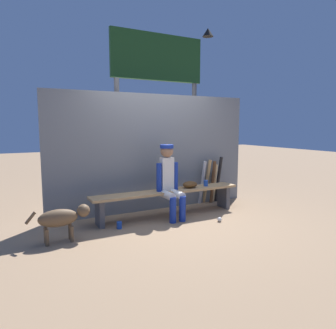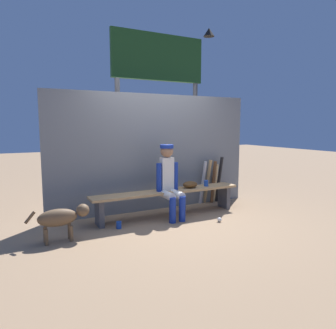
{
  "view_description": "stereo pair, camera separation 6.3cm",
  "coord_description": "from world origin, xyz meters",
  "px_view_note": "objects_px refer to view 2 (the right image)",
  "views": [
    {
      "loc": [
        -2.5,
        -4.69,
        1.58
      ],
      "look_at": [
        0.0,
        0.0,
        0.91
      ],
      "focal_mm": 33.33,
      "sensor_mm": 36.0,
      "label": 1
    },
    {
      "loc": [
        -2.44,
        -4.72,
        1.58
      ],
      "look_at": [
        0.0,
        0.0,
        0.91
      ],
      "focal_mm": 33.33,
      "sensor_mm": 36.0,
      "label": 2
    }
  ],
  "objects_px": {
    "bat_wood_dark": "(213,182)",
    "scoreboard": "(161,76)",
    "baseball_glove": "(190,185)",
    "dugout_bench": "(168,196)",
    "cup_on_bench": "(206,183)",
    "player_seated": "(170,179)",
    "bat_wood_tan": "(207,182)",
    "bat_aluminum_black": "(219,179)",
    "baseball": "(219,220)",
    "cup_on_ground": "(119,225)",
    "dog": "(62,217)",
    "bat_wood_natural": "(215,183)",
    "bat_aluminum_silver": "(203,183)"
  },
  "relations": [
    {
      "from": "bat_wood_tan",
      "to": "bat_aluminum_black",
      "type": "xyz_separation_m",
      "value": [
        0.28,
        -0.01,
        0.02
      ]
    },
    {
      "from": "scoreboard",
      "to": "bat_wood_dark",
      "type": "bearing_deg",
      "value": -47.84
    },
    {
      "from": "baseball_glove",
      "to": "dog",
      "type": "height_order",
      "value": "baseball_glove"
    },
    {
      "from": "dugout_bench",
      "to": "baseball",
      "type": "bearing_deg",
      "value": -49.21
    },
    {
      "from": "bat_wood_tan",
      "to": "scoreboard",
      "type": "xyz_separation_m",
      "value": [
        -0.64,
        0.8,
        2.13
      ]
    },
    {
      "from": "bat_wood_dark",
      "to": "cup_on_bench",
      "type": "relative_size",
      "value": 7.87
    },
    {
      "from": "dog",
      "to": "dugout_bench",
      "type": "bearing_deg",
      "value": 12.47
    },
    {
      "from": "bat_wood_tan",
      "to": "baseball",
      "type": "relative_size",
      "value": 12.29
    },
    {
      "from": "baseball_glove",
      "to": "bat_wood_dark",
      "type": "height_order",
      "value": "bat_wood_dark"
    },
    {
      "from": "bat_wood_dark",
      "to": "baseball",
      "type": "height_order",
      "value": "bat_wood_dark"
    },
    {
      "from": "scoreboard",
      "to": "bat_wood_natural",
      "type": "bearing_deg",
      "value": -43.45
    },
    {
      "from": "bat_wood_dark",
      "to": "cup_on_bench",
      "type": "bearing_deg",
      "value": -139.5
    },
    {
      "from": "dugout_bench",
      "to": "scoreboard",
      "type": "relative_size",
      "value": 0.74
    },
    {
      "from": "dugout_bench",
      "to": "scoreboard",
      "type": "xyz_separation_m",
      "value": [
        0.47,
        1.22,
        2.22
      ]
    },
    {
      "from": "dugout_bench",
      "to": "player_seated",
      "type": "bearing_deg",
      "value": -102.27
    },
    {
      "from": "baseball_glove",
      "to": "bat_aluminum_silver",
      "type": "relative_size",
      "value": 0.32
    },
    {
      "from": "dugout_bench",
      "to": "player_seated",
      "type": "relative_size",
      "value": 2.17
    },
    {
      "from": "baseball_glove",
      "to": "bat_wood_dark",
      "type": "relative_size",
      "value": 0.32
    },
    {
      "from": "bat_aluminum_silver",
      "to": "cup_on_ground",
      "type": "distance_m",
      "value": 2.11
    },
    {
      "from": "bat_aluminum_silver",
      "to": "bat_wood_natural",
      "type": "xyz_separation_m",
      "value": [
        0.32,
        0.02,
        -0.04
      ]
    },
    {
      "from": "cup_on_bench",
      "to": "bat_wood_tan",
      "type": "bearing_deg",
      "value": 52.33
    },
    {
      "from": "bat_wood_natural",
      "to": "cup_on_ground",
      "type": "height_order",
      "value": "bat_wood_natural"
    },
    {
      "from": "baseball_glove",
      "to": "baseball",
      "type": "bearing_deg",
      "value": -77.89
    },
    {
      "from": "bat_aluminum_silver",
      "to": "baseball",
      "type": "relative_size",
      "value": 11.93
    },
    {
      "from": "baseball_glove",
      "to": "scoreboard",
      "type": "xyz_separation_m",
      "value": [
        0.02,
        1.22,
        2.07
      ]
    },
    {
      "from": "player_seated",
      "to": "bat_aluminum_silver",
      "type": "height_order",
      "value": "player_seated"
    },
    {
      "from": "bat_aluminum_silver",
      "to": "cup_on_bench",
      "type": "relative_size",
      "value": 8.03
    },
    {
      "from": "cup_on_bench",
      "to": "dog",
      "type": "xyz_separation_m",
      "value": [
        -2.63,
        -0.41,
        -0.18
      ]
    },
    {
      "from": "player_seated",
      "to": "scoreboard",
      "type": "xyz_separation_m",
      "value": [
        0.49,
        1.32,
        1.91
      ]
    },
    {
      "from": "player_seated",
      "to": "dog",
      "type": "xyz_separation_m",
      "value": [
        -1.81,
        -0.3,
        -0.34
      ]
    },
    {
      "from": "player_seated",
      "to": "bat_wood_tan",
      "type": "bearing_deg",
      "value": 24.64
    },
    {
      "from": "player_seated",
      "to": "cup_on_bench",
      "type": "bearing_deg",
      "value": 7.57
    },
    {
      "from": "bat_aluminum_black",
      "to": "baseball_glove",
      "type": "bearing_deg",
      "value": -156.64
    },
    {
      "from": "baseball_glove",
      "to": "cup_on_ground",
      "type": "distance_m",
      "value": 1.52
    },
    {
      "from": "player_seated",
      "to": "bat_aluminum_black",
      "type": "xyz_separation_m",
      "value": [
        1.42,
        0.51,
        -0.2
      ]
    },
    {
      "from": "bat_wood_dark",
      "to": "dog",
      "type": "relative_size",
      "value": 1.03
    },
    {
      "from": "dog",
      "to": "bat_wood_natural",
      "type": "bearing_deg",
      "value": 14.79
    },
    {
      "from": "cup_on_ground",
      "to": "baseball",
      "type": "bearing_deg",
      "value": -15.62
    },
    {
      "from": "baseball_glove",
      "to": "scoreboard",
      "type": "height_order",
      "value": "scoreboard"
    },
    {
      "from": "bat_wood_dark",
      "to": "scoreboard",
      "type": "xyz_separation_m",
      "value": [
        -0.76,
        0.84,
        2.15
      ]
    },
    {
      "from": "baseball",
      "to": "dog",
      "type": "xyz_separation_m",
      "value": [
        -2.43,
        0.29,
        0.3
      ]
    },
    {
      "from": "player_seated",
      "to": "baseball",
      "type": "height_order",
      "value": "player_seated"
    },
    {
      "from": "dugout_bench",
      "to": "cup_on_bench",
      "type": "bearing_deg",
      "value": 0.23
    },
    {
      "from": "bat_wood_natural",
      "to": "scoreboard",
      "type": "bearing_deg",
      "value": 136.55
    },
    {
      "from": "dugout_bench",
      "to": "cup_on_ground",
      "type": "relative_size",
      "value": 24.77
    },
    {
      "from": "scoreboard",
      "to": "dog",
      "type": "distance_m",
      "value": 3.61
    },
    {
      "from": "baseball_glove",
      "to": "bat_wood_tan",
      "type": "height_order",
      "value": "bat_wood_tan"
    },
    {
      "from": "dog",
      "to": "bat_wood_tan",
      "type": "bearing_deg",
      "value": 15.57
    },
    {
      "from": "dugout_bench",
      "to": "cup_on_bench",
      "type": "xyz_separation_m",
      "value": [
        0.79,
        0.0,
        0.15
      ]
    },
    {
      "from": "bat_aluminum_black",
      "to": "dog",
      "type": "xyz_separation_m",
      "value": [
        -3.23,
        -0.81,
        -0.14
      ]
    }
  ]
}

